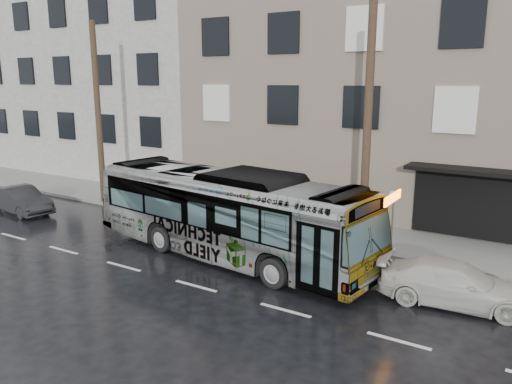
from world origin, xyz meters
TOP-DOWN VIEW (x-y plane):
  - ground at (0.00, 0.00)m, footprint 120.00×120.00m
  - sidewalk at (0.00, 4.90)m, footprint 90.00×3.60m
  - building_taupe at (5.00, 12.70)m, footprint 20.00×12.00m
  - building_grey at (-18.00, 14.20)m, footprint 26.00×15.00m
  - utility_pole_front at (6.50, 3.30)m, footprint 0.30×0.30m
  - utility_pole_rear at (-7.50, 3.30)m, footprint 0.30×0.30m
  - sign_post at (7.60, 3.30)m, footprint 0.06×0.06m
  - bus at (2.47, 0.27)m, footprint 11.87×4.22m
  - white_sedan at (10.34, 0.44)m, footprint 4.46×2.21m
  - dark_sedan at (-9.55, -0.02)m, footprint 4.06×1.82m

SIDE VIEW (x-z plane):
  - ground at x=0.00m, z-range 0.00..0.00m
  - sidewalk at x=0.00m, z-range 0.00..0.15m
  - white_sedan at x=10.34m, z-range 0.00..1.25m
  - dark_sedan at x=-9.55m, z-range 0.00..1.29m
  - sign_post at x=7.60m, z-range 0.15..2.55m
  - bus at x=2.47m, z-range 0.00..3.24m
  - utility_pole_front at x=6.50m, z-range 0.15..9.15m
  - utility_pole_rear at x=-7.50m, z-range 0.15..9.15m
  - building_taupe at x=5.00m, z-range 0.00..11.00m
  - building_grey at x=-18.00m, z-range 0.00..16.00m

